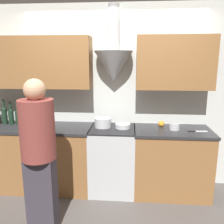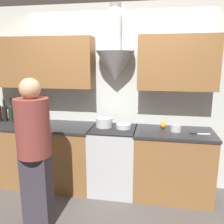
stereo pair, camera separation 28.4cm
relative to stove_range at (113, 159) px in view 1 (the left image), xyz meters
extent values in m
plane|color=#4C4744|center=(0.00, -0.32, -0.46)|extent=(12.00, 12.00, 0.00)
cube|color=silver|center=(0.00, 0.33, 0.84)|extent=(8.40, 0.06, 2.60)
cone|color=#B7BABC|center=(0.00, 0.15, 1.29)|extent=(0.53, 0.53, 0.40)
cylinder|color=#B7BABC|center=(0.00, 0.15, 1.79)|extent=(0.15, 0.15, 0.59)
cube|color=brown|center=(-1.08, 0.15, 1.34)|extent=(1.54, 0.32, 0.70)
cube|color=brown|center=(0.81, 0.15, 1.34)|extent=(1.01, 0.32, 0.70)
cube|color=brown|center=(-1.08, 0.00, -0.02)|extent=(1.54, 0.60, 0.89)
cube|color=#28282B|center=(-1.08, 0.00, 0.44)|extent=(1.56, 0.62, 0.03)
cube|color=brown|center=(0.81, 0.00, -0.02)|extent=(1.01, 0.60, 0.89)
cube|color=#28282B|center=(0.81, 0.00, 0.44)|extent=(1.03, 0.62, 0.03)
cube|color=#B7BABC|center=(0.00, 0.00, -0.01)|extent=(0.62, 0.60, 0.90)
cube|color=black|center=(0.00, -0.30, -0.05)|extent=(0.43, 0.01, 0.41)
cube|color=black|center=(0.00, 0.00, 0.45)|extent=(0.62, 0.60, 0.02)
cube|color=#B7BABC|center=(0.00, 0.27, 0.39)|extent=(0.62, 0.06, 0.10)
cylinder|color=black|center=(-1.58, 0.09, 0.56)|extent=(0.08, 0.08, 0.22)
sphere|color=black|center=(-1.58, 0.09, 0.67)|extent=(0.08, 0.08, 0.08)
cylinder|color=black|center=(-1.58, 0.09, 0.74)|extent=(0.03, 0.03, 0.11)
cylinder|color=black|center=(-1.58, 0.09, 0.81)|extent=(0.03, 0.03, 0.02)
cylinder|color=black|center=(-1.48, 0.07, 0.55)|extent=(0.08, 0.08, 0.20)
sphere|color=black|center=(-1.48, 0.07, 0.65)|extent=(0.07, 0.07, 0.07)
cylinder|color=black|center=(-1.48, 0.07, 0.72)|extent=(0.03, 0.03, 0.10)
cylinder|color=black|center=(-1.48, 0.07, 0.78)|extent=(0.03, 0.03, 0.02)
cylinder|color=black|center=(-1.38, 0.08, 0.55)|extent=(0.07, 0.07, 0.18)
sphere|color=black|center=(-1.38, 0.08, 0.64)|extent=(0.07, 0.07, 0.07)
cylinder|color=black|center=(-1.38, 0.08, 0.70)|extent=(0.03, 0.03, 0.09)
cylinder|color=#234C33|center=(-1.38, 0.08, 0.76)|extent=(0.03, 0.03, 0.02)
cylinder|color=black|center=(-1.28, 0.07, 0.55)|extent=(0.07, 0.07, 0.18)
sphere|color=black|center=(-1.28, 0.07, 0.64)|extent=(0.07, 0.07, 0.07)
cylinder|color=black|center=(-1.28, 0.07, 0.70)|extent=(0.03, 0.03, 0.09)
cylinder|color=#234C33|center=(-1.28, 0.07, 0.76)|extent=(0.03, 0.03, 0.02)
cylinder|color=black|center=(-1.20, 0.08, 0.55)|extent=(0.08, 0.08, 0.19)
sphere|color=black|center=(-1.20, 0.08, 0.65)|extent=(0.07, 0.07, 0.07)
cylinder|color=black|center=(-1.20, 0.08, 0.72)|extent=(0.03, 0.03, 0.10)
cylinder|color=gold|center=(-1.20, 0.08, 0.78)|extent=(0.03, 0.03, 0.02)
cylinder|color=#B7BABC|center=(-0.14, 0.05, 0.52)|extent=(0.23, 0.23, 0.13)
cylinder|color=#B7BABC|center=(0.14, 0.02, 0.49)|extent=(0.21, 0.21, 0.06)
sphere|color=orange|center=(0.67, 0.13, 0.50)|extent=(0.09, 0.09, 0.09)
cylinder|color=#B7BABC|center=(0.83, 0.01, 0.50)|extent=(0.15, 0.15, 0.09)
cube|color=silver|center=(1.17, -0.06, 0.46)|extent=(0.16, 0.05, 0.01)
cube|color=black|center=(1.04, -0.07, 0.46)|extent=(0.10, 0.03, 0.01)
cube|color=#38333D|center=(-0.68, -0.92, -0.04)|extent=(0.30, 0.19, 0.86)
cylinder|color=brown|center=(-0.68, -0.92, 0.70)|extent=(0.35, 0.35, 0.61)
sphere|color=tan|center=(-0.68, -0.92, 1.10)|extent=(0.21, 0.21, 0.21)
camera|label=1|loc=(0.25, -3.12, 1.38)|focal=38.00mm
camera|label=2|loc=(0.54, -3.08, 1.38)|focal=38.00mm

